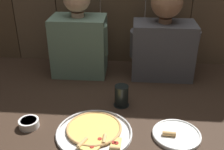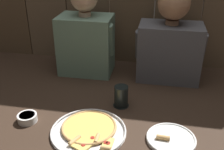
# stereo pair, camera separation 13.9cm
# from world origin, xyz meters

# --- Properties ---
(ground_plane) EXTENTS (3.20, 3.20, 0.00)m
(ground_plane) POSITION_xyz_m (0.00, 0.00, 0.00)
(ground_plane) COLOR #332319
(pizza_tray) EXTENTS (0.37, 0.37, 0.03)m
(pizza_tray) POSITION_xyz_m (-0.09, -0.17, 0.01)
(pizza_tray) COLOR silver
(pizza_tray) RESTS_ON ground
(dinner_plate) EXTENTS (0.23, 0.23, 0.03)m
(dinner_plate) POSITION_xyz_m (0.30, -0.16, 0.01)
(dinner_plate) COLOR white
(dinner_plate) RESTS_ON ground
(drinking_glass) EXTENTS (0.09, 0.09, 0.12)m
(drinking_glass) POSITION_xyz_m (0.03, 0.09, 0.06)
(drinking_glass) COLOR black
(drinking_glass) RESTS_ON ground
(dipping_bowl) EXTENTS (0.10, 0.10, 0.04)m
(dipping_bowl) POSITION_xyz_m (-0.42, -0.15, 0.02)
(dipping_bowl) COLOR white
(dipping_bowl) RESTS_ON ground
(diner_left) EXTENTS (0.39, 0.24, 0.60)m
(diner_left) POSITION_xyz_m (-0.27, 0.48, 0.26)
(diner_left) COLOR slate
(diner_left) RESTS_ON ground
(diner_right) EXTENTS (0.43, 0.23, 0.60)m
(diner_right) POSITION_xyz_m (0.27, 0.48, 0.27)
(diner_right) COLOR #4C4C51
(diner_right) RESTS_ON ground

